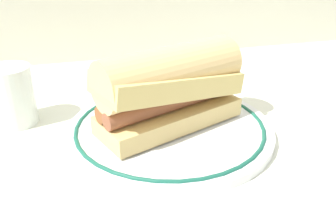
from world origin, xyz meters
name	(u,v)px	position (x,y,z in m)	size (l,w,h in m)	color
ground_plane	(172,135)	(0.00, 0.00, 0.00)	(1.50, 1.50, 0.00)	silver
plate	(168,128)	(0.00, 0.01, 0.01)	(0.30, 0.30, 0.01)	white
sausage_sandwich	(168,87)	(0.00, 0.01, 0.07)	(0.23, 0.15, 0.11)	#DBBC74
drinking_glass	(12,100)	(-0.22, 0.10, 0.04)	(0.07, 0.07, 0.09)	silver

